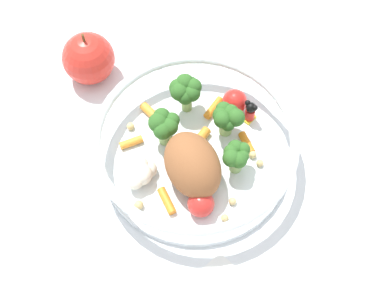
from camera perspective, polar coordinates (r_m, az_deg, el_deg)
The scene contains 3 objects.
ground_plane at distance 0.71m, azimuth 0.33°, elevation -1.48°, with size 2.40×2.40×0.00m, color white.
food_container at distance 0.68m, azimuth 0.05°, elevation -0.11°, with size 0.25×0.25×0.07m.
loose_apple at distance 0.77m, azimuth -10.54°, elevation 8.60°, with size 0.07×0.07×0.08m.
Camera 1 is at (-0.32, 0.10, 0.62)m, focal length 52.16 mm.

